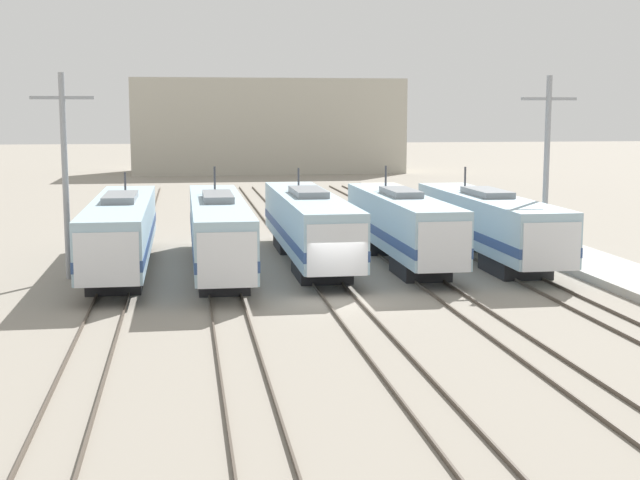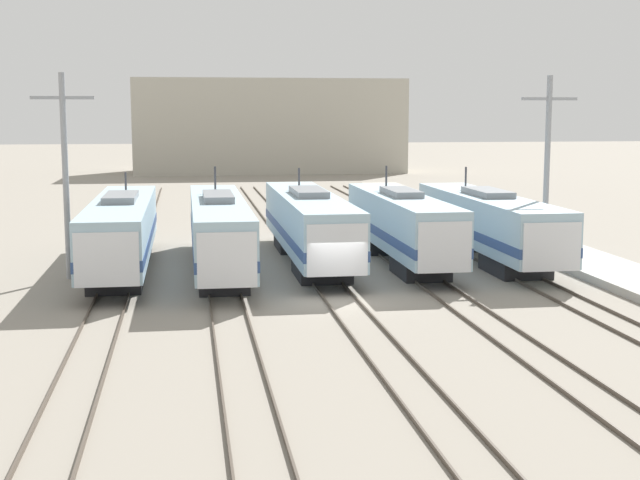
% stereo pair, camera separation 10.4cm
% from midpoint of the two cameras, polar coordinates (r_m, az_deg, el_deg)
% --- Properties ---
extents(ground_plane, '(400.00, 400.00, 0.00)m').
position_cam_midpoint_polar(ground_plane, '(39.49, 1.40, -3.92)').
color(ground_plane, gray).
extents(rail_pair_far_left, '(1.50, 120.00, 0.15)m').
position_cam_midpoint_polar(rail_pair_far_left, '(39.05, -13.32, -4.17)').
color(rail_pair_far_left, '#4C4238').
rests_on(rail_pair_far_left, ground_plane).
extents(rail_pair_center_left, '(1.51, 120.00, 0.15)m').
position_cam_midpoint_polar(rail_pair_center_left, '(38.94, -5.92, -4.02)').
color(rail_pair_center_left, '#4C4238').
rests_on(rail_pair_center_left, ground_plane).
extents(rail_pair_center, '(1.51, 120.00, 0.15)m').
position_cam_midpoint_polar(rail_pair_center, '(39.48, 1.40, -3.81)').
color(rail_pair_center, '#4C4238').
rests_on(rail_pair_center, ground_plane).
extents(rail_pair_center_right, '(1.51, 120.00, 0.15)m').
position_cam_midpoint_polar(rail_pair_center_right, '(40.63, 8.41, -3.55)').
color(rail_pair_center_right, '#4C4238').
rests_on(rail_pair_center_right, ground_plane).
extents(rail_pair_far_right, '(1.50, 120.00, 0.15)m').
position_cam_midpoint_polar(rail_pair_far_right, '(42.36, 14.93, -3.26)').
color(rail_pair_far_right, '#4C4238').
rests_on(rail_pair_far_right, ground_plane).
extents(locomotive_far_left, '(3.00, 18.87, 4.92)m').
position_cam_midpoint_polar(locomotive_far_left, '(47.33, -12.54, 0.48)').
color(locomotive_far_left, '#232326').
rests_on(locomotive_far_left, ground_plane).
extents(locomotive_center_left, '(2.78, 19.21, 5.23)m').
position_cam_midpoint_polar(locomotive_center_left, '(46.48, -6.42, 0.51)').
color(locomotive_center_left, '#232326').
rests_on(locomotive_center_left, ground_plane).
extents(locomotive_center, '(3.06, 18.96, 4.99)m').
position_cam_midpoint_polar(locomotive_center, '(48.68, -0.59, 0.92)').
color(locomotive_center, '#232326').
rests_on(locomotive_center, ground_plane).
extents(locomotive_center_right, '(2.80, 17.03, 5.16)m').
position_cam_midpoint_polar(locomotive_center_right, '(48.82, 5.40, 0.90)').
color(locomotive_center_right, '#232326').
rests_on(locomotive_center_right, ground_plane).
extents(locomotive_far_right, '(3.09, 18.23, 5.02)m').
position_cam_midpoint_polar(locomotive_far_right, '(50.45, 10.89, 0.97)').
color(locomotive_far_right, '#232326').
rests_on(locomotive_far_right, ground_plane).
extents(catenary_tower_left, '(3.05, 0.30, 10.20)m').
position_cam_midpoint_polar(catenary_tower_left, '(45.78, -15.92, 4.27)').
color(catenary_tower_left, gray).
rests_on(catenary_tower_left, ground_plane).
extents(catenary_tower_right, '(3.05, 0.30, 10.20)m').
position_cam_midpoint_polar(catenary_tower_right, '(49.28, 14.38, 4.58)').
color(catenary_tower_right, gray).
rests_on(catenary_tower_right, ground_plane).
extents(depot_building, '(36.46, 12.98, 12.69)m').
position_cam_midpoint_polar(depot_building, '(124.21, -3.28, 7.30)').
color(depot_building, '#B2AD9E').
rests_on(depot_building, ground_plane).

